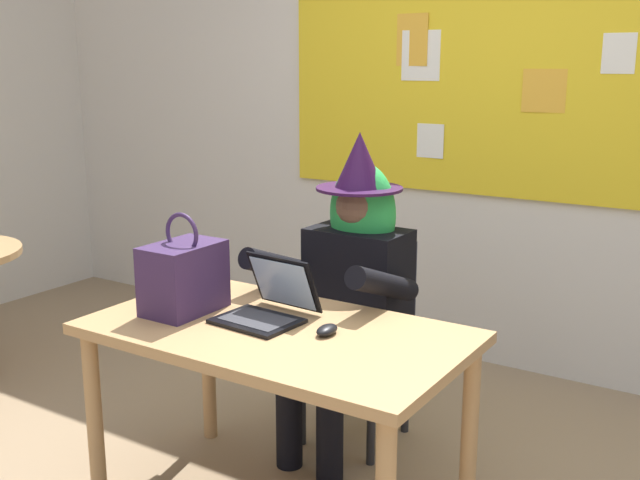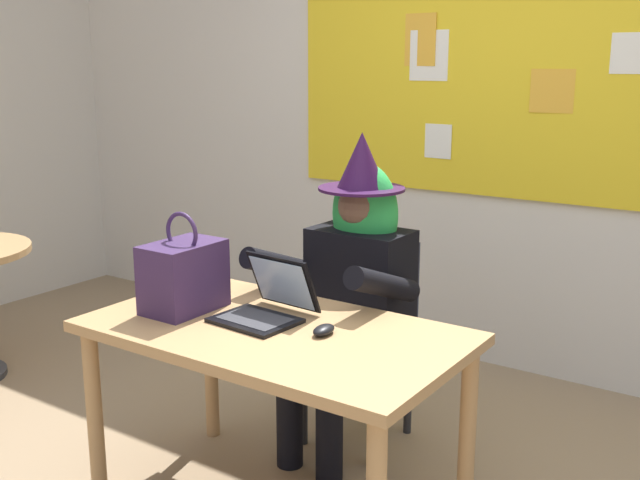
{
  "view_description": "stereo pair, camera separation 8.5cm",
  "coord_description": "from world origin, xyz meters",
  "px_view_note": "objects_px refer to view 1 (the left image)",
  "views": [
    {
      "loc": [
        1.42,
        -1.97,
        1.65
      ],
      "look_at": [
        -0.11,
        0.41,
        0.98
      ],
      "focal_mm": 42.58,
      "sensor_mm": 36.0,
      "label": 1
    },
    {
      "loc": [
        1.49,
        -1.93,
        1.65
      ],
      "look_at": [
        -0.11,
        0.41,
        0.98
      ],
      "focal_mm": 42.58,
      "sensor_mm": 36.0,
      "label": 2
    }
  ],
  "objects_px": {
    "person_costumed": "(351,275)",
    "desk_main": "(277,352)",
    "laptop": "(267,306)",
    "handbag": "(184,277)",
    "chair_at_desk": "(364,328)",
    "computer_mouse": "(327,330)"
  },
  "relations": [
    {
      "from": "desk_main",
      "to": "chair_at_desk",
      "type": "relative_size",
      "value": 1.52
    },
    {
      "from": "chair_at_desk",
      "to": "handbag",
      "type": "bearing_deg",
      "value": -25.05
    },
    {
      "from": "person_costumed",
      "to": "desk_main",
      "type": "bearing_deg",
      "value": 6.33
    },
    {
      "from": "chair_at_desk",
      "to": "handbag",
      "type": "height_order",
      "value": "handbag"
    },
    {
      "from": "chair_at_desk",
      "to": "laptop",
      "type": "relative_size",
      "value": 2.66
    },
    {
      "from": "desk_main",
      "to": "laptop",
      "type": "xyz_separation_m",
      "value": [
        -0.08,
        0.06,
        0.14
      ]
    },
    {
      "from": "laptop",
      "to": "handbag",
      "type": "height_order",
      "value": "handbag"
    },
    {
      "from": "laptop",
      "to": "desk_main",
      "type": "bearing_deg",
      "value": -31.9
    },
    {
      "from": "person_costumed",
      "to": "computer_mouse",
      "type": "relative_size",
      "value": 13.14
    },
    {
      "from": "chair_at_desk",
      "to": "handbag",
      "type": "distance_m",
      "value": 0.93
    },
    {
      "from": "laptop",
      "to": "handbag",
      "type": "bearing_deg",
      "value": -158.74
    },
    {
      "from": "person_costumed",
      "to": "handbag",
      "type": "bearing_deg",
      "value": -26.44
    },
    {
      "from": "chair_at_desk",
      "to": "person_costumed",
      "type": "relative_size",
      "value": 0.65
    },
    {
      "from": "chair_at_desk",
      "to": "computer_mouse",
      "type": "distance_m",
      "value": 0.79
    },
    {
      "from": "laptop",
      "to": "handbag",
      "type": "xyz_separation_m",
      "value": [
        -0.31,
        -0.1,
        0.08
      ]
    },
    {
      "from": "chair_at_desk",
      "to": "computer_mouse",
      "type": "relative_size",
      "value": 8.52
    },
    {
      "from": "chair_at_desk",
      "to": "computer_mouse",
      "type": "height_order",
      "value": "chair_at_desk"
    },
    {
      "from": "person_costumed",
      "to": "laptop",
      "type": "distance_m",
      "value": 0.56
    },
    {
      "from": "desk_main",
      "to": "handbag",
      "type": "distance_m",
      "value": 0.46
    },
    {
      "from": "person_costumed",
      "to": "handbag",
      "type": "height_order",
      "value": "person_costumed"
    },
    {
      "from": "person_costumed",
      "to": "handbag",
      "type": "distance_m",
      "value": 0.75
    },
    {
      "from": "person_costumed",
      "to": "laptop",
      "type": "bearing_deg",
      "value": -1.61
    }
  ]
}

